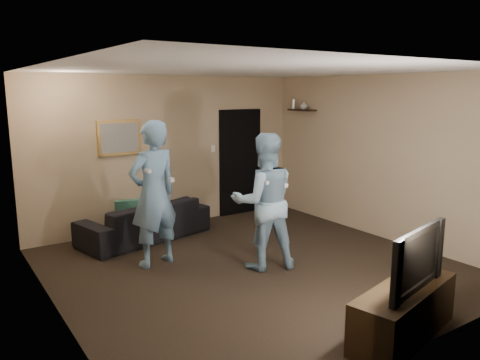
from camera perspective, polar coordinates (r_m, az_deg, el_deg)
ground at (r=6.43m, az=1.59°, el=-10.52°), size 5.00×5.00×0.00m
ceiling at (r=6.00m, az=1.73°, el=13.29°), size 5.00×5.00×0.04m
wall_back at (r=8.22m, az=-8.54°, el=3.42°), size 5.00×0.04×2.60m
wall_front at (r=4.35m, az=21.23°, el=-3.78°), size 5.00×0.04×2.60m
wall_left at (r=5.08m, az=-21.96°, el=-1.79°), size 0.04×5.00×2.60m
wall_right at (r=7.79m, az=16.81°, el=2.67°), size 0.04×5.00×2.60m
sofa at (r=7.65m, az=-11.51°, el=-4.85°), size 2.22×1.26×0.61m
throw_pillow at (r=7.51m, az=-13.50°, el=-3.85°), size 0.41×0.23×0.39m
painting_frame at (r=7.83m, az=-14.50°, el=5.04°), size 0.72×0.05×0.57m
painting_canvas at (r=7.80m, az=-14.43°, el=5.02°), size 0.62×0.01×0.47m
doorway at (r=8.95m, az=0.01°, el=2.19°), size 0.90×0.06×2.00m
light_switch at (r=8.60m, az=-3.34°, el=3.83°), size 0.08×0.02×0.12m
wall_shelf at (r=8.90m, az=7.54°, el=8.45°), size 0.20×0.60×0.03m
shelf_vase at (r=8.86m, az=7.79°, el=8.99°), size 0.16×0.16×0.14m
shelf_figurine at (r=9.08m, az=6.54°, el=9.18°), size 0.06×0.06×0.18m
tv_console at (r=4.92m, az=19.35°, el=-14.96°), size 1.48×0.76×0.50m
television at (r=4.71m, az=19.78°, el=-8.86°), size 1.05×0.37×0.60m
wii_player_left at (r=6.35m, az=-10.51°, el=-1.69°), size 0.79×0.60×1.97m
wii_player_right at (r=6.18m, az=2.94°, el=-2.63°), size 1.07×0.95×1.81m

